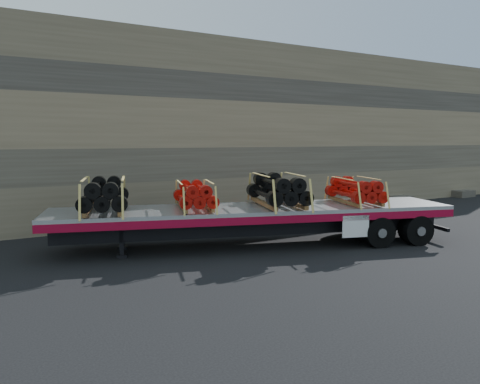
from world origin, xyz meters
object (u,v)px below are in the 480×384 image
object	(u,v)px
bundle_front	(105,196)
trailer	(254,226)
bundle_midrear	(278,191)
bundle_rear	(355,191)
bundle_midfront	(195,196)

from	to	relation	value
bundle_front	trailer	bearing A→B (deg)	0.00
trailer	bundle_midrear	world-z (taller)	bundle_midrear
trailer	bundle_rear	xyz separation A→B (m)	(3.03, -0.96, 0.95)
trailer	bundle_midrear	size ratio (longest dim) A/B	4.61
bundle_front	bundle_midrear	bearing A→B (deg)	-0.00
bundle_midfront	bundle_midrear	size ratio (longest dim) A/B	0.82
trailer	bundle_rear	distance (m)	3.32
bundle_midrear	trailer	bearing A→B (deg)	180.00
trailer	bundle_midrear	distance (m)	1.25
bundle_midrear	bundle_midfront	bearing A→B (deg)	180.00
bundle_front	bundle_midfront	distance (m)	2.44
trailer	bundle_front	xyz separation A→B (m)	(-3.97, 1.26, 1.01)
bundle_front	bundle_midfront	world-z (taller)	bundle_front
trailer	bundle_rear	bearing A→B (deg)	0.00
bundle_front	bundle_rear	bearing A→B (deg)	0.00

